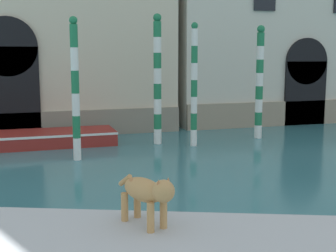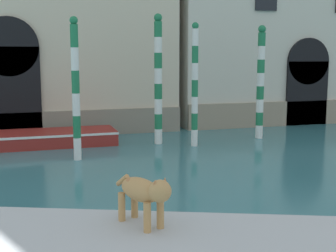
{
  "view_description": "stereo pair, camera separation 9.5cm",
  "coord_description": "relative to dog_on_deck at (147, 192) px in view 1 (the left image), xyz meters",
  "views": [
    {
      "loc": [
        0.7,
        0.7,
        3.21
      ],
      "look_at": [
        4.56,
        13.06,
        1.2
      ],
      "focal_mm": 50.0,
      "sensor_mm": 36.0,
      "label": 1
    },
    {
      "loc": [
        0.79,
        0.67,
        3.21
      ],
      "look_at": [
        4.56,
        13.06,
        1.2
      ],
      "focal_mm": 50.0,
      "sensor_mm": 36.0,
      "label": 2
    }
  ],
  "objects": [
    {
      "name": "mooring_pole_4",
      "position": [
        6.89,
        9.41,
        0.96
      ],
      "size": [
        0.29,
        0.29,
        4.26
      ],
      "color": "white",
      "rests_on": "ground_plane"
    },
    {
      "name": "mooring_pole_1",
      "position": [
        -0.18,
        7.68,
        0.98
      ],
      "size": [
        0.25,
        0.25,
        4.3
      ],
      "color": "white",
      "rests_on": "ground_plane"
    },
    {
      "name": "dog_on_deck",
      "position": [
        0.0,
        0.0,
        0.0
      ],
      "size": [
        0.68,
        1.14,
        0.81
      ],
      "rotation": [
        0.0,
        0.0,
        -1.15
      ],
      "color": "tan",
      "rests_on": "boat_foreground"
    },
    {
      "name": "boat_moored_near_palazzo",
      "position": [
        -1.53,
        10.26,
        -0.92
      ],
      "size": [
        5.94,
        1.74,
        0.51
      ],
      "rotation": [
        0.0,
        0.0,
        0.01
      ],
      "color": "maroon",
      "rests_on": "ground_plane"
    },
    {
      "name": "mooring_pole_0",
      "position": [
        2.88,
        9.44,
        1.13
      ],
      "size": [
        0.29,
        0.29,
        4.59
      ],
      "color": "white",
      "rests_on": "ground_plane"
    },
    {
      "name": "mooring_pole_3",
      "position": [
        3.98,
        8.68,
        0.96
      ],
      "size": [
        0.23,
        0.23,
        4.26
      ],
      "color": "white",
      "rests_on": "ground_plane"
    }
  ]
}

